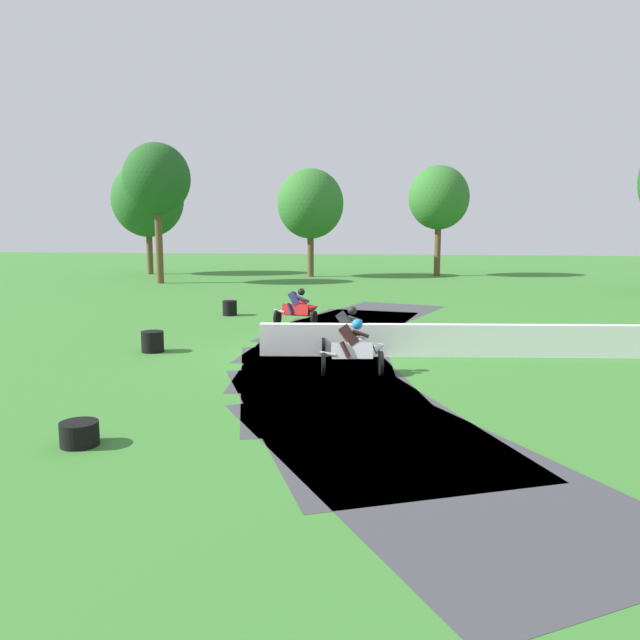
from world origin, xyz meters
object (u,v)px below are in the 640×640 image
object	(u,v)px
motorcycle_trailing_white	(355,348)
tire_stack_mid_b	(79,434)
tire_stack_near	(230,308)
motorcycle_lead_red	(298,308)
motorcycle_chase_yellow	(350,332)
tire_stack_mid_a	(153,342)

from	to	relation	value
motorcycle_trailing_white	tire_stack_mid_b	bearing A→B (deg)	-125.95
tire_stack_near	tire_stack_mid_b	bearing A→B (deg)	-83.78
motorcycle_trailing_white	tire_stack_mid_b	distance (m)	7.07
tire_stack_mid_b	motorcycle_trailing_white	bearing A→B (deg)	54.05
motorcycle_lead_red	motorcycle_chase_yellow	distance (m)	5.34
motorcycle_trailing_white	tire_stack_mid_a	distance (m)	6.31
motorcycle_trailing_white	tire_stack_mid_a	world-z (taller)	motorcycle_trailing_white
motorcycle_trailing_white	tire_stack_mid_a	bearing A→B (deg)	161.80
tire_stack_near	tire_stack_mid_a	distance (m)	7.51
motorcycle_chase_yellow	tire_stack_near	world-z (taller)	motorcycle_chase_yellow
motorcycle_chase_yellow	tire_stack_near	bearing A→B (deg)	127.58
motorcycle_chase_yellow	tire_stack_mid_a	size ratio (longest dim) A/B	2.63
tire_stack_near	motorcycle_lead_red	bearing A→B (deg)	-35.72
motorcycle_trailing_white	tire_stack_mid_b	world-z (taller)	motorcycle_trailing_white
tire_stack_mid_a	tire_stack_mid_b	distance (m)	7.90
motorcycle_trailing_white	tire_stack_near	bearing A→B (deg)	121.45
motorcycle_lead_red	tire_stack_mid_b	distance (m)	12.99
tire_stack_near	motorcycle_chase_yellow	bearing A→B (deg)	-52.42
tire_stack_mid_a	tire_stack_mid_b	world-z (taller)	tire_stack_mid_a
tire_stack_near	tire_stack_mid_a	bearing A→B (deg)	-91.49
tire_stack_near	motorcycle_trailing_white	bearing A→B (deg)	-58.55
motorcycle_trailing_white	tire_stack_mid_a	xyz separation A→B (m)	(-5.99, 1.97, -0.34)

